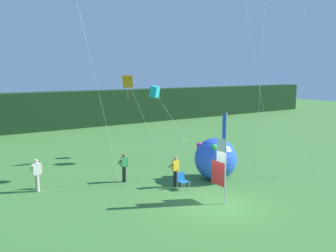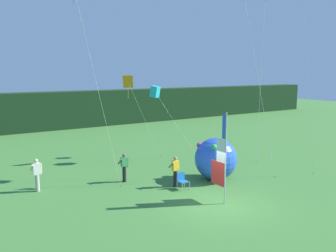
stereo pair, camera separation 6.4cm
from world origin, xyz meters
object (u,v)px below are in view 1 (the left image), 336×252
(inflatable_balloon, at_px, (215,159))
(kite_blue_diamond_2, at_px, (77,1))
(banner_flag, at_px, (221,159))
(folding_chair, at_px, (182,180))
(person_near_banner, at_px, (175,171))
(person_far_left, at_px, (124,167))
(kite_cyan_box_0, at_px, (155,92))
(kite_orange_diamond_4, at_px, (129,85))
(person_mid_field, at_px, (37,174))

(inflatable_balloon, bearing_deg, kite_blue_diamond_2, 148.69)
(banner_flag, height_order, folding_chair, banner_flag)
(person_near_banner, distance_m, person_far_left, 3.05)
(banner_flag, height_order, person_far_left, banner_flag)
(kite_cyan_box_0, bearing_deg, person_far_left, -141.88)
(folding_chair, relative_size, kite_cyan_box_0, 0.17)
(kite_cyan_box_0, distance_m, kite_blue_diamond_2, 8.02)
(person_near_banner, bearing_deg, banner_flag, -80.54)
(banner_flag, height_order, inflatable_balloon, banner_flag)
(inflatable_balloon, bearing_deg, person_near_banner, 176.19)
(person_near_banner, height_order, kite_blue_diamond_2, kite_blue_diamond_2)
(person_near_banner, bearing_deg, kite_orange_diamond_4, 84.80)
(person_near_banner, xyz_separation_m, folding_chair, (0.11, -0.51, -0.39))
(person_near_banner, relative_size, person_far_left, 1.02)
(person_near_banner, bearing_deg, kite_cyan_box_0, 69.36)
(banner_flag, relative_size, person_mid_field, 2.52)
(person_far_left, xyz_separation_m, folding_chair, (2.05, -2.86, -0.37))
(person_far_left, height_order, inflatable_balloon, inflatable_balloon)
(kite_cyan_box_0, bearing_deg, kite_blue_diamond_2, -164.21)
(banner_flag, relative_size, person_far_left, 2.66)
(banner_flag, distance_m, person_far_left, 6.13)
(person_far_left, distance_m, inflatable_balloon, 5.33)
(person_far_left, distance_m, kite_blue_diamond_2, 9.46)
(kite_cyan_box_0, height_order, kite_orange_diamond_4, kite_orange_diamond_4)
(person_mid_field, xyz_separation_m, kite_blue_diamond_2, (2.68, 0.45, 9.09))
(kite_blue_diamond_2, bearing_deg, person_mid_field, -170.51)
(person_mid_field, distance_m, person_far_left, 4.70)
(person_mid_field, bearing_deg, folding_chair, -30.33)
(kite_orange_diamond_4, bearing_deg, person_far_left, -121.43)
(banner_flag, distance_m, folding_chair, 3.09)
(inflatable_balloon, distance_m, folding_chair, 2.74)
(person_far_left, height_order, folding_chair, person_far_left)
(person_near_banner, height_order, person_far_left, person_near_banner)
(person_near_banner, relative_size, kite_blue_diamond_2, 0.15)
(banner_flag, xyz_separation_m, folding_chair, (-0.41, 2.61, -1.61))
(person_mid_field, bearing_deg, person_near_banner, -27.30)
(banner_flag, bearing_deg, folding_chair, 99.02)
(person_near_banner, height_order, person_mid_field, person_mid_field)
(person_mid_field, height_order, folding_chair, person_mid_field)
(kite_blue_diamond_2, height_order, kite_orange_diamond_4, kite_blue_diamond_2)
(kite_cyan_box_0, relative_size, kite_blue_diamond_2, 0.47)
(person_mid_field, distance_m, kite_cyan_box_0, 9.70)
(person_far_left, xyz_separation_m, kite_orange_diamond_4, (2.53, 4.15, 4.49))
(kite_blue_diamond_2, bearing_deg, person_near_banner, -44.77)
(person_far_left, bearing_deg, banner_flag, -65.76)
(person_mid_field, bearing_deg, kite_blue_diamond_2, 9.49)
(inflatable_balloon, relative_size, kite_blue_diamond_2, 0.22)
(kite_blue_diamond_2, bearing_deg, kite_orange_diamond_4, 31.03)
(folding_chair, height_order, kite_orange_diamond_4, kite_orange_diamond_4)
(person_near_banner, height_order, inflatable_balloon, inflatable_balloon)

